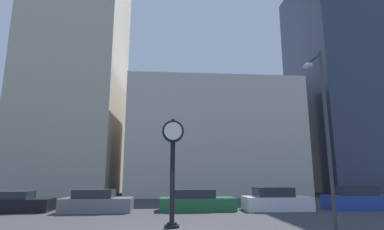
% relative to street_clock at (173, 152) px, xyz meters
% --- Properties ---
extents(building_tall_tower, '(10.34, 12.00, 37.47)m').
position_rel_street_clock_xyz_m(building_tall_tower, '(-11.30, 22.07, 15.57)').
color(building_tall_tower, '#BCB29E').
rests_on(building_tall_tower, ground_plane).
extents(building_storefront_row, '(18.76, 12.00, 12.59)m').
position_rel_street_clock_xyz_m(building_storefront_row, '(4.90, 22.07, 3.12)').
color(building_storefront_row, beige).
rests_on(building_storefront_row, ground_plane).
extents(building_glass_modern, '(9.02, 12.00, 28.01)m').
position_rel_street_clock_xyz_m(building_glass_modern, '(21.27, 22.07, 10.84)').
color(building_glass_modern, '#2D384C').
rests_on(building_glass_modern, ground_plane).
extents(street_clock, '(0.96, 0.64, 4.70)m').
position_rel_street_clock_xyz_m(street_clock, '(0.00, 0.00, 0.00)').
color(street_clock, black).
rests_on(street_clock, ground_plane).
extents(car_black, '(4.51, 2.03, 1.22)m').
position_rel_street_clock_xyz_m(car_black, '(-9.56, 6.23, -2.65)').
color(car_black, black).
rests_on(car_black, ground_plane).
extents(car_grey, '(4.16, 1.91, 1.33)m').
position_rel_street_clock_xyz_m(car_grey, '(-4.46, 5.77, -2.60)').
color(car_grey, slate).
rests_on(car_grey, ground_plane).
extents(car_green, '(4.75, 2.00, 1.30)m').
position_rel_street_clock_xyz_m(car_green, '(1.62, 6.15, -2.62)').
color(car_green, '#236038').
rests_on(car_green, ground_plane).
extents(car_white, '(4.15, 1.97, 1.42)m').
position_rel_street_clock_xyz_m(car_white, '(6.66, 5.87, -2.57)').
color(car_white, silver).
rests_on(car_white, ground_plane).
extents(car_blue, '(4.47, 1.94, 1.51)m').
position_rel_street_clock_xyz_m(car_blue, '(12.29, 6.12, -2.54)').
color(car_blue, '#28429E').
rests_on(car_blue, ground_plane).
extents(street_lamp_right, '(0.36, 1.57, 7.44)m').
position_rel_street_clock_xyz_m(street_lamp_right, '(6.29, -1.33, 1.67)').
color(street_lamp_right, '#38383D').
rests_on(street_lamp_right, ground_plane).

